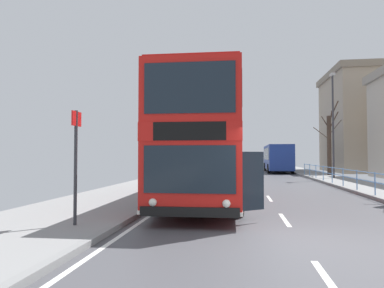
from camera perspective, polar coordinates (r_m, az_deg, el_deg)
ground at (r=7.55m, az=12.38°, el=-15.58°), size 15.80×140.00×0.20m
double_decker_bus_main at (r=13.40m, az=2.29°, el=0.13°), size 3.46×10.52×4.42m
background_bus_far_lane at (r=38.81m, az=14.21°, el=-2.22°), size 2.76×10.28×2.94m
pedestrian_railing_far_kerb at (r=19.52m, az=25.04°, el=-4.76°), size 0.05×24.47×0.98m
bus_stop_sign_near at (r=8.73m, az=-19.02°, el=-1.69°), size 0.08×0.44×2.79m
street_lamp_far_side at (r=27.71m, az=22.69°, el=4.18°), size 0.28×0.60×7.92m
bare_tree_far_00 at (r=31.84m, az=22.17°, el=0.26°), size 2.24×2.95×6.59m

